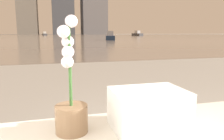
# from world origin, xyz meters

# --- Properties ---
(potted_orchid) EXTENTS (0.13, 0.13, 0.45)m
(potted_orchid) POSITION_xyz_m (-0.47, 0.96, 0.68)
(potted_orchid) COLOR #8C6B4C
(potted_orchid) RESTS_ON bathtub
(towel_stack) EXTENTS (0.29, 0.22, 0.16)m
(towel_stack) POSITION_xyz_m (-0.16, 0.92, 0.63)
(towel_stack) COLOR white
(towel_stack) RESTS_ON bathtub
(harbor_water) EXTENTS (180.00, 110.00, 0.01)m
(harbor_water) POSITION_xyz_m (0.00, 62.00, 0.01)
(harbor_water) COLOR gray
(harbor_water) RESTS_ON ground_plane
(harbor_boat_0) EXTENTS (1.71, 3.24, 1.16)m
(harbor_boat_0) POSITION_xyz_m (6.69, 27.28, 0.42)
(harbor_boat_0) COLOR navy
(harbor_boat_0) RESTS_ON harbor_water
(harbor_boat_2) EXTENTS (2.25, 4.28, 1.53)m
(harbor_boat_2) POSITION_xyz_m (23.99, 61.07, 0.55)
(harbor_boat_2) COLOR #4C4C51
(harbor_boat_2) RESTS_ON harbor_water
(harbor_boat_3) EXTENTS (1.68, 3.67, 1.33)m
(harbor_boat_3) POSITION_xyz_m (-2.64, 76.23, 0.48)
(harbor_boat_3) COLOR #4C4C51
(harbor_boat_3) RESTS_ON harbor_water
(skyline_tower_3) EXTENTS (12.79, 11.59, 36.20)m
(skyline_tower_3) POSITION_xyz_m (21.81, 118.00, 18.10)
(skyline_tower_3) COLOR slate
(skyline_tower_3) RESTS_ON ground_plane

